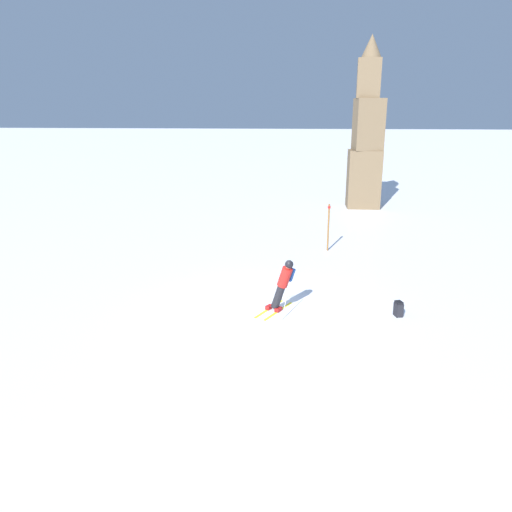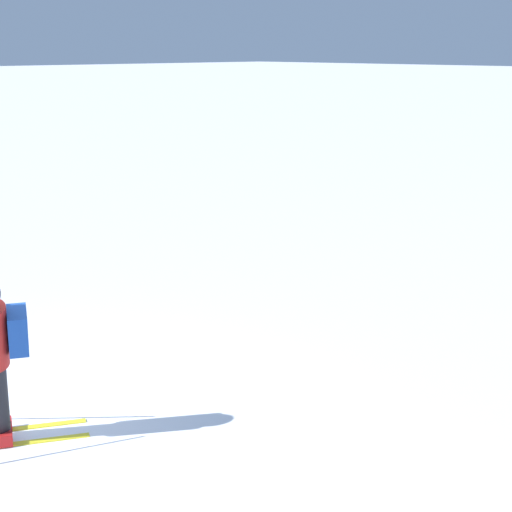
{
  "view_description": "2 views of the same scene",
  "coord_description": "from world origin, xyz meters",
  "px_view_note": "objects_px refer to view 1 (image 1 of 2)",
  "views": [
    {
      "loc": [
        1.18,
        -15.31,
        6.43
      ],
      "look_at": [
        -0.25,
        1.05,
        1.55
      ],
      "focal_mm": 35.0,
      "sensor_mm": 36.0,
      "label": 1
    },
    {
      "loc": [
        7.97,
        -3.64,
        3.87
      ],
      "look_at": [
        -0.96,
        4.96,
        0.82
      ],
      "focal_mm": 60.0,
      "sensor_mm": 36.0,
      "label": 2
    }
  ],
  "objects_px": {
    "skier": "(283,282)",
    "rock_pillar": "(366,138)",
    "spare_backpack": "(398,309)",
    "trail_marker": "(328,225)"
  },
  "relations": [
    {
      "from": "skier",
      "to": "trail_marker",
      "type": "bearing_deg",
      "value": 103.71
    },
    {
      "from": "rock_pillar",
      "to": "trail_marker",
      "type": "distance_m",
      "value": 11.8
    },
    {
      "from": "rock_pillar",
      "to": "spare_backpack",
      "type": "relative_size",
      "value": 21.63
    },
    {
      "from": "spare_backpack",
      "to": "trail_marker",
      "type": "height_order",
      "value": "trail_marker"
    },
    {
      "from": "trail_marker",
      "to": "rock_pillar",
      "type": "bearing_deg",
      "value": 75.28
    },
    {
      "from": "rock_pillar",
      "to": "trail_marker",
      "type": "relative_size",
      "value": 4.88
    },
    {
      "from": "rock_pillar",
      "to": "skier",
      "type": "bearing_deg",
      "value": -104.25
    },
    {
      "from": "skier",
      "to": "rock_pillar",
      "type": "bearing_deg",
      "value": 103.02
    },
    {
      "from": "skier",
      "to": "rock_pillar",
      "type": "relative_size",
      "value": 0.17
    },
    {
      "from": "skier",
      "to": "trail_marker",
      "type": "xyz_separation_m",
      "value": [
        1.83,
        7.57,
        0.18
      ]
    }
  ]
}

